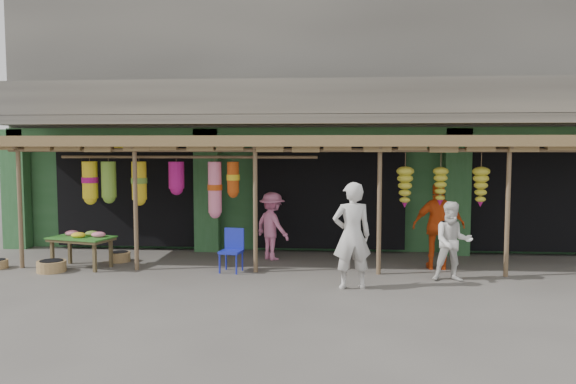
# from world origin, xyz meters

# --- Properties ---
(ground) EXTENTS (80.00, 80.00, 0.00)m
(ground) POSITION_xyz_m (0.00, 0.00, 0.00)
(ground) COLOR #514C47
(ground) RESTS_ON ground
(building) EXTENTS (16.40, 6.80, 7.00)m
(building) POSITION_xyz_m (-0.00, 4.87, 3.37)
(building) COLOR gray
(building) RESTS_ON ground
(awning) EXTENTS (14.00, 2.70, 2.79)m
(awning) POSITION_xyz_m (-0.16, 0.80, 2.58)
(awning) COLOR brown
(awning) RESTS_ON ground
(flower_table) EXTENTS (1.44, 1.05, 0.77)m
(flower_table) POSITION_xyz_m (-5.22, -0.07, 0.62)
(flower_table) COLOR brown
(flower_table) RESTS_ON ground
(blue_chair) EXTENTS (0.49, 0.50, 0.89)m
(blue_chair) POSITION_xyz_m (-1.99, -0.16, 0.49)
(blue_chair) COLOR #1A24A9
(blue_chair) RESTS_ON ground
(basket_mid) EXTENTS (0.61, 0.61, 0.22)m
(basket_mid) POSITION_xyz_m (-5.69, -0.51, 0.11)
(basket_mid) COLOR #946842
(basket_mid) RESTS_ON ground
(basket_right) EXTENTS (0.51, 0.51, 0.21)m
(basket_right) POSITION_xyz_m (-4.68, 0.61, 0.11)
(basket_right) COLOR olive
(basket_right) RESTS_ON ground
(person_front) EXTENTS (0.78, 0.59, 1.94)m
(person_front) POSITION_xyz_m (0.42, -1.38, 0.97)
(person_front) COLOR silver
(person_front) RESTS_ON ground
(person_right) EXTENTS (0.75, 0.59, 1.53)m
(person_right) POSITION_xyz_m (2.35, -0.68, 0.76)
(person_right) COLOR white
(person_right) RESTS_ON ground
(person_vendor) EXTENTS (1.08, 0.46, 1.83)m
(person_vendor) POSITION_xyz_m (2.28, 0.38, 0.91)
(person_vendor) COLOR #E35015
(person_vendor) RESTS_ON ground
(person_shopper) EXTENTS (1.11, 1.10, 1.54)m
(person_shopper) POSITION_xyz_m (-1.30, 1.12, 0.77)
(person_shopper) COLOR pink
(person_shopper) RESTS_ON ground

